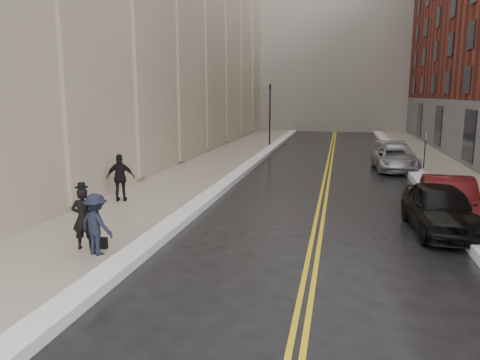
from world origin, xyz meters
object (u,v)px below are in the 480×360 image
at_px(car_black, 440,208).
at_px(pedestrian_main, 83,218).
at_px(pedestrian_b, 96,224).
at_px(car_silver_near, 397,156).
at_px(car_maroon, 448,201).
at_px(car_silver_far, 394,160).
at_px(pedestrian_c, 121,178).

xyz_separation_m(car_black, pedestrian_main, (-10.04, -4.29, 0.23)).
xyz_separation_m(pedestrian_main, pedestrian_b, (0.58, -0.35, -0.04)).
relative_size(car_silver_near, pedestrian_main, 2.93).
distance_m(car_black, car_maroon, 1.23).
xyz_separation_m(car_silver_near, pedestrian_b, (-9.58, -18.12, 0.24)).
relative_size(car_silver_far, pedestrian_c, 2.44).
bearing_deg(pedestrian_c, pedestrian_b, 93.87).
bearing_deg(pedestrian_main, car_silver_near, -134.76).
bearing_deg(pedestrian_b, car_silver_near, -98.03).
distance_m(car_silver_near, pedestrian_main, 20.47).
bearing_deg(car_silver_near, pedestrian_main, -123.50).
relative_size(pedestrian_main, pedestrian_b, 1.05).
bearing_deg(car_black, car_silver_near, 85.88).
bearing_deg(car_silver_far, car_black, -92.76).
height_order(car_silver_near, car_silver_far, car_silver_near).
height_order(pedestrian_main, pedestrian_b, pedestrian_main).
height_order(car_maroon, pedestrian_main, pedestrian_main).
height_order(car_silver_far, pedestrian_b, pedestrian_b).
relative_size(car_black, pedestrian_b, 2.77).
distance_m(car_silver_far, pedestrian_c, 16.07).
xyz_separation_m(car_maroon, car_silver_near, (-0.35, 12.34, -0.04)).
xyz_separation_m(pedestrian_main, pedestrian_c, (-1.68, 5.66, 0.08)).
relative_size(car_silver_near, car_silver_far, 1.10).
bearing_deg(car_black, car_silver_far, 86.92).
relative_size(car_maroon, pedestrian_b, 2.87).
xyz_separation_m(car_black, car_silver_near, (0.12, 13.48, -0.04)).
distance_m(car_silver_near, pedestrian_b, 20.50).
relative_size(car_maroon, pedestrian_c, 2.51).
xyz_separation_m(car_black, car_silver_far, (-0.12, 12.48, -0.14)).
bearing_deg(car_silver_near, car_silver_far, -106.95).
height_order(car_maroon, pedestrian_c, pedestrian_c).
bearing_deg(car_silver_far, pedestrian_b, -121.93).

